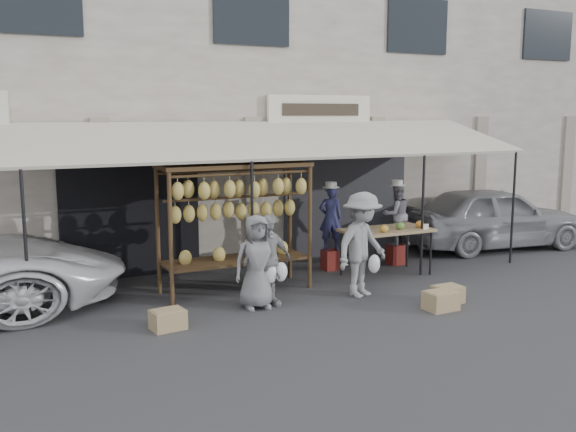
% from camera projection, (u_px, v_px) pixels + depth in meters
% --- Properties ---
extents(ground_plane, '(90.00, 90.00, 0.00)m').
position_uv_depth(ground_plane, '(339.00, 308.00, 10.24)').
color(ground_plane, '#2D2D30').
extents(shophouse, '(24.00, 6.15, 7.30)m').
position_uv_depth(shophouse, '(204.00, 89.00, 15.43)').
color(shophouse, beige).
rests_on(shophouse, ground_plane).
extents(awning, '(10.00, 2.35, 2.92)m').
position_uv_depth(awning, '(278.00, 141.00, 11.86)').
color(awning, beige).
rests_on(awning, ground_plane).
extents(banana_rack, '(2.60, 0.90, 2.24)m').
position_uv_depth(banana_rack, '(236.00, 202.00, 10.94)').
color(banana_rack, '#452F18').
rests_on(banana_rack, ground_plane).
extents(produce_table, '(1.70, 0.90, 1.04)m').
position_uv_depth(produce_table, '(387.00, 231.00, 12.16)').
color(produce_table, tan).
rests_on(produce_table, ground_plane).
extents(vendor_left, '(0.54, 0.43, 1.28)m').
position_uv_depth(vendor_left, '(331.00, 218.00, 12.58)').
color(vendor_left, navy).
rests_on(vendor_left, stool_left).
extents(vendor_right, '(0.65, 0.53, 1.26)m').
position_uv_depth(vendor_right, '(396.00, 214.00, 13.04)').
color(vendor_right, gray).
rests_on(vendor_right, stool_right).
extents(customer_left, '(0.78, 0.55, 1.50)m').
position_uv_depth(customer_left, '(257.00, 262.00, 10.13)').
color(customer_left, slate).
rests_on(customer_left, ground_plane).
extents(customer_mid, '(0.92, 0.50, 1.49)m').
position_uv_depth(customer_mid, '(267.00, 261.00, 10.23)').
color(customer_mid, '#9E9E9E').
rests_on(customer_mid, ground_plane).
extents(customer_right, '(1.31, 1.01, 1.78)m').
position_uv_depth(customer_right, '(362.00, 245.00, 10.75)').
color(customer_right, gray).
rests_on(customer_right, ground_plane).
extents(stool_left, '(0.32, 0.32, 0.40)m').
position_uv_depth(stool_left, '(330.00, 260.00, 12.71)').
color(stool_left, maroon).
rests_on(stool_left, ground_plane).
extents(stool_right, '(0.36, 0.36, 0.41)m').
position_uv_depth(stool_right, '(395.00, 254.00, 13.18)').
color(stool_right, maroon).
rests_on(stool_right, ground_plane).
extents(crate_near_a, '(0.50, 0.39, 0.29)m').
position_uv_depth(crate_near_a, '(441.00, 301.00, 10.11)').
color(crate_near_a, tan).
rests_on(crate_near_a, ground_plane).
extents(crate_near_b, '(0.47, 0.37, 0.28)m').
position_uv_depth(crate_near_b, '(448.00, 294.00, 10.50)').
color(crate_near_b, tan).
rests_on(crate_near_b, ground_plane).
extents(crate_far, '(0.51, 0.41, 0.28)m').
position_uv_depth(crate_far, '(168.00, 320.00, 9.20)').
color(crate_far, tan).
rests_on(crate_far, ground_plane).
extents(sedan, '(4.44, 2.26, 1.45)m').
position_uv_depth(sedan, '(493.00, 217.00, 14.69)').
color(sedan, '#949599').
rests_on(sedan, ground_plane).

